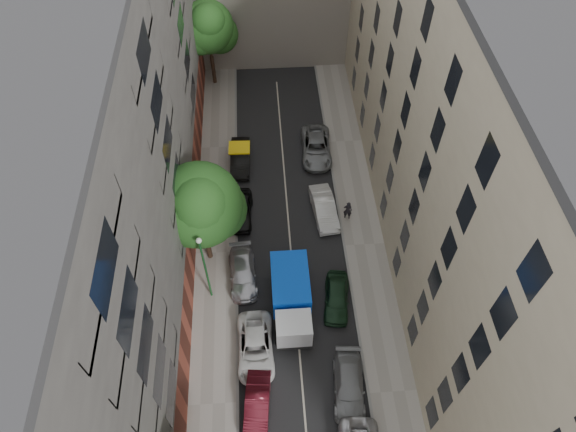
{
  "coord_description": "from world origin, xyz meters",
  "views": [
    {
      "loc": [
        -1.62,
        -21.29,
        31.6
      ],
      "look_at": [
        -0.3,
        -1.49,
        6.0
      ],
      "focal_mm": 32.0,
      "sensor_mm": 36.0,
      "label": 1
    }
  ],
  "objects": [
    {
      "name": "ground",
      "position": [
        0.0,
        0.0,
        0.0
      ],
      "size": [
        120.0,
        120.0,
        0.0
      ],
      "primitive_type": "plane",
      "color": "#4C4C49",
      "rests_on": "ground"
    },
    {
      "name": "road_surface",
      "position": [
        0.0,
        0.0,
        0.01
      ],
      "size": [
        8.0,
        44.0,
        0.02
      ],
      "primitive_type": "cube",
      "color": "black",
      "rests_on": "ground"
    },
    {
      "name": "sidewalk_left",
      "position": [
        -5.5,
        0.0,
        0.07
      ],
      "size": [
        3.0,
        44.0,
        0.15
      ],
      "primitive_type": "cube",
      "color": "gray",
      "rests_on": "ground"
    },
    {
      "name": "sidewalk_right",
      "position": [
        5.5,
        0.0,
        0.07
      ],
      "size": [
        3.0,
        44.0,
        0.15
      ],
      "primitive_type": "cube",
      "color": "gray",
      "rests_on": "ground"
    },
    {
      "name": "building_left",
      "position": [
        -11.0,
        0.0,
        10.0
      ],
      "size": [
        8.0,
        44.0,
        20.0
      ],
      "primitive_type": "cube",
      "color": "#484644",
      "rests_on": "ground"
    },
    {
      "name": "building_right",
      "position": [
        11.0,
        0.0,
        10.0
      ],
      "size": [
        8.0,
        44.0,
        20.0
      ],
      "primitive_type": "cube",
      "color": "#BAAC90",
      "rests_on": "ground"
    },
    {
      "name": "tarp_truck",
      "position": [
        -0.32,
        -4.88,
        1.55
      ],
      "size": [
        2.48,
        6.08,
        2.81
      ],
      "rotation": [
        0.0,
        0.0,
        0.0
      ],
      "color": "black",
      "rests_on": "ground"
    },
    {
      "name": "car_left_1",
      "position": [
        -2.8,
        -11.4,
        0.67
      ],
      "size": [
        1.83,
        4.2,
        1.34
      ],
      "primitive_type": "imported",
      "rotation": [
        0.0,
        0.0,
        -0.1
      ],
      "color": "#4F0F1A",
      "rests_on": "ground"
    },
    {
      "name": "car_left_2",
      "position": [
        -2.8,
        -7.8,
        0.69
      ],
      "size": [
        2.35,
        4.99,
        1.38
      ],
      "primitive_type": "imported",
      "rotation": [
        0.0,
        0.0,
        0.01
      ],
      "color": "silver",
      "rests_on": "ground"
    },
    {
      "name": "car_left_3",
      "position": [
        -3.54,
        -2.2,
        0.66
      ],
      "size": [
        2.14,
        4.66,
        1.32
      ],
      "primitive_type": "imported",
      "rotation": [
        0.0,
        0.0,
        0.06
      ],
      "color": "#B7B7BC",
      "rests_on": "ground"
    },
    {
      "name": "car_left_4",
      "position": [
        -3.6,
        3.4,
        0.71
      ],
      "size": [
        1.92,
        4.26,
        1.42
      ],
      "primitive_type": "imported",
      "rotation": [
        0.0,
        0.0,
        -0.06
      ],
      "color": "black",
      "rests_on": "ground"
    },
    {
      "name": "car_left_5",
      "position": [
        -3.6,
        9.0,
        0.74
      ],
      "size": [
        1.7,
        4.52,
        1.48
      ],
      "primitive_type": "imported",
      "rotation": [
        0.0,
        0.0,
        -0.03
      ],
      "color": "black",
      "rests_on": "ground"
    },
    {
      "name": "car_right_1",
      "position": [
        2.8,
        -10.63,
        0.66
      ],
      "size": [
        2.28,
        4.72,
        1.32
      ],
      "primitive_type": "imported",
      "rotation": [
        0.0,
        0.0,
        -0.1
      ],
      "color": "gray",
      "rests_on": "ground"
    },
    {
      "name": "car_right_2",
      "position": [
        2.8,
        -4.6,
        0.7
      ],
      "size": [
        2.25,
        4.29,
        1.39
      ],
      "primitive_type": "imported",
      "rotation": [
        0.0,
        0.0,
        -0.15
      ],
      "color": "black",
      "rests_on": "ground"
    },
    {
      "name": "car_right_3",
      "position": [
        2.8,
        3.16,
        0.75
      ],
      "size": [
        2.07,
        4.67,
        1.49
      ],
      "primitive_type": "imported",
      "rotation": [
        0.0,
        0.0,
        0.11
      ],
      "color": "silver",
      "rests_on": "ground"
    },
    {
      "name": "car_right_4",
      "position": [
        2.86,
        9.8,
        0.73
      ],
      "size": [
        2.68,
        5.38,
        1.47
      ],
      "primitive_type": "imported",
      "rotation": [
        0.0,
        0.0,
        -0.05
      ],
      "color": "gray",
      "rests_on": "ground"
    },
    {
      "name": "tree_mid",
      "position": [
        -5.83,
        -0.4,
        5.95
      ],
      "size": [
        5.87,
        5.68,
        8.88
      ],
      "color": "#382619",
      "rests_on": "sidewalk_left"
    },
    {
      "name": "tree_far",
      "position": [
        -5.9,
        19.89,
        5.92
      ],
      "size": [
        4.99,
        4.68,
        8.53
      ],
      "color": "#382619",
      "rests_on": "sidewalk_left"
    },
    {
      "name": "lamp_post",
      "position": [
        -5.74,
        -3.53,
        4.27
      ],
      "size": [
        0.36,
        0.36,
        6.74
      ],
      "color": "#1A5C27",
      "rests_on": "sidewalk_left"
    },
    {
      "name": "pedestrian",
      "position": [
        4.53,
        2.59,
        1.05
      ],
      "size": [
        0.74,
        0.57,
        1.8
      ],
      "primitive_type": "imported",
      "rotation": [
        0.0,
        0.0,
        2.9
      ],
      "color": "black",
      "rests_on": "sidewalk_right"
    }
  ]
}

